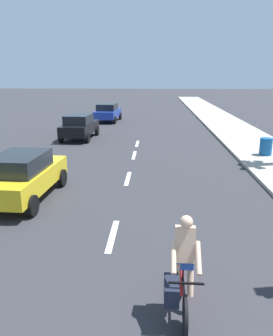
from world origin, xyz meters
TOP-DOWN VIEW (x-y plane):
  - ground_plane at (0.00, 20.00)m, footprint 160.00×160.00m
  - sidewalk_strip at (6.91, 22.00)m, footprint 3.60×80.00m
  - lane_stripe_2 at (0.00, 8.22)m, footprint 0.16×1.80m
  - lane_stripe_3 at (0.00, 13.15)m, footprint 0.16×1.80m
  - lane_stripe_4 at (0.00, 17.15)m, footprint 0.16×1.80m
  - lane_stripe_5 at (0.00, 20.13)m, footprint 0.16×1.80m
  - cyclist at (1.54, 5.42)m, footprint 0.62×1.71m
  - parked_car_yellow at (-3.29, 10.70)m, footprint 2.04×4.12m
  - parked_car_black at (-3.80, 21.50)m, footprint 2.00×4.03m
  - parked_car_blue at (-3.14, 29.83)m, footprint 2.13×4.27m
  - trash_bin_far at (6.60, 17.00)m, footprint 0.60×0.60m

SIDE VIEW (x-z plane):
  - ground_plane at x=0.00m, z-range 0.00..0.00m
  - lane_stripe_2 at x=0.00m, z-range 0.00..0.01m
  - lane_stripe_3 at x=0.00m, z-range 0.00..0.01m
  - lane_stripe_4 at x=0.00m, z-range 0.00..0.01m
  - lane_stripe_5 at x=0.00m, z-range 0.00..0.01m
  - sidewalk_strip at x=6.91m, z-range 0.00..0.14m
  - trash_bin_far at x=6.60m, z-range 0.14..0.99m
  - cyclist at x=1.54m, z-range -0.08..1.74m
  - parked_car_black at x=-3.80m, z-range 0.05..1.62m
  - parked_car_yellow at x=-3.29m, z-range 0.05..1.62m
  - parked_car_blue at x=-3.14m, z-range 0.05..1.62m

